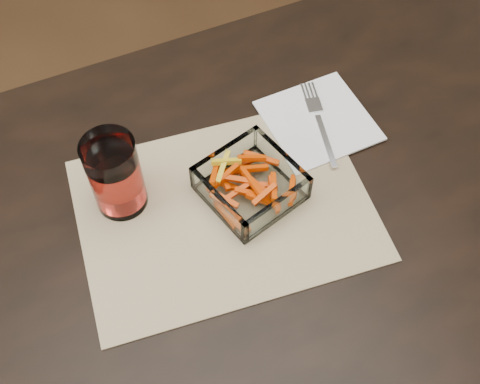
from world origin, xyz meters
name	(u,v)px	position (x,y,z in m)	size (l,w,h in m)	color
dining_table	(254,260)	(0.00, 0.00, 0.66)	(1.60, 0.90, 0.75)	black
placemat	(225,209)	(-0.03, 0.06, 0.75)	(0.45, 0.33, 0.00)	tan
glass_bowl	(251,185)	(0.02, 0.07, 0.77)	(0.17, 0.17, 0.05)	white
tumbler	(116,177)	(-0.17, 0.14, 0.82)	(0.08, 0.08, 0.14)	white
napkin	(318,120)	(0.19, 0.16, 0.76)	(0.17, 0.17, 0.00)	white
fork	(319,120)	(0.19, 0.15, 0.76)	(0.06, 0.19, 0.00)	silver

